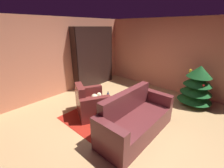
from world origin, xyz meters
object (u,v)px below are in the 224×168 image
coffee_table (109,104)px  bottle_on_table (108,96)px  book_stack_on_table (109,100)px  bookshelf_unit (96,57)px  armchair_red (91,104)px  couch_red (135,120)px  decorated_tree (197,86)px

coffee_table → bottle_on_table: size_ratio=2.73×
book_stack_on_table → bottle_on_table: bottle_on_table is taller
bookshelf_unit → armchair_red: 2.49m
couch_red → decorated_tree: 2.41m
coffee_table → couch_red: bearing=-2.2°
bookshelf_unit → bottle_on_table: 2.52m
book_stack_on_table → decorated_tree: (1.45, 2.25, 0.10)m
couch_red → decorated_tree: decorated_tree is taller
couch_red → book_stack_on_table: 0.86m
armchair_red → couch_red: (1.33, 0.13, 0.02)m
armchair_red → decorated_tree: size_ratio=0.95×
book_stack_on_table → decorated_tree: bearing=57.2°
couch_red → book_stack_on_table: (-0.84, 0.07, 0.19)m
bottle_on_table → decorated_tree: size_ratio=0.19×
decorated_tree → bottle_on_table: bearing=-125.8°
bottle_on_table → decorated_tree: 2.67m
armchair_red → coffee_table: armchair_red is taller
couch_red → bookshelf_unit: bearing=151.9°
coffee_table → decorated_tree: bearing=57.8°
bookshelf_unit → decorated_tree: bearing=11.9°
book_stack_on_table → decorated_tree: size_ratio=0.18×
bookshelf_unit → coffee_table: bearing=-36.0°
coffee_table → bookshelf_unit: bearing=144.0°
coffee_table → decorated_tree: decorated_tree is taller
coffee_table → book_stack_on_table: book_stack_on_table is taller
armchair_red → book_stack_on_table: size_ratio=5.23×
bookshelf_unit → book_stack_on_table: bearing=-35.5°
couch_red → coffee_table: size_ratio=3.14×
armchair_red → bottle_on_table: (0.38, 0.28, 0.24)m
book_stack_on_table → coffee_table: bearing=-71.8°
armchair_red → decorated_tree: 3.14m
bottle_on_table → book_stack_on_table: bearing=-36.7°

